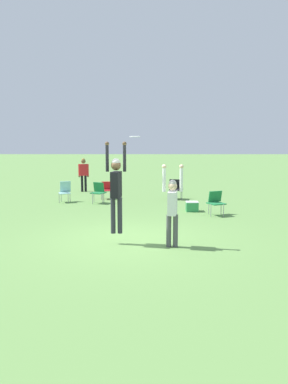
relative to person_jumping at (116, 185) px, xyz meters
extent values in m
plane|color=#608C47|center=(0.25, 0.35, -1.51)|extent=(120.00, 120.00, 0.00)
cylinder|color=#2D2D38|center=(-0.09, 0.00, -0.78)|extent=(0.12, 0.12, 0.91)
cylinder|color=#2D2D38|center=(0.09, 0.00, -0.78)|extent=(0.12, 0.12, 0.91)
cube|color=black|center=(0.00, 0.00, 0.00)|extent=(0.27, 0.41, 0.65)
sphere|color=brown|center=(0.00, 0.00, 0.48)|extent=(0.25, 0.25, 0.25)
sphere|color=#B7B2AD|center=(0.00, 0.00, 0.55)|extent=(0.21, 0.21, 0.21)
cylinder|color=black|center=(-0.21, 0.00, 0.67)|extent=(0.08, 0.08, 0.68)
sphere|color=brown|center=(-0.21, 0.00, 1.01)|extent=(0.10, 0.10, 0.10)
cylinder|color=black|center=(0.21, 0.00, 0.67)|extent=(0.08, 0.08, 0.68)
sphere|color=brown|center=(0.21, 0.00, 1.01)|extent=(0.10, 0.10, 0.10)
cylinder|color=#4C4C51|center=(1.30, -0.27, -1.11)|extent=(0.12, 0.12, 0.80)
cylinder|color=#4C4C51|center=(1.46, -0.27, -1.11)|extent=(0.12, 0.12, 0.80)
cube|color=white|center=(1.38, -0.27, -0.42)|extent=(0.27, 0.40, 0.57)
sphere|color=beige|center=(1.38, -0.27, 0.00)|extent=(0.22, 0.22, 0.22)
sphere|color=#B7B2AD|center=(1.38, -0.27, 0.06)|extent=(0.18, 0.18, 0.18)
cylinder|color=white|center=(1.17, -0.27, 0.17)|extent=(0.08, 0.08, 0.60)
sphere|color=beige|center=(1.17, -0.27, 0.47)|extent=(0.10, 0.10, 0.10)
cylinder|color=white|center=(1.59, -0.27, 0.17)|extent=(0.08, 0.08, 0.60)
sphere|color=beige|center=(1.59, -0.27, 0.47)|extent=(0.10, 0.10, 0.10)
cylinder|color=white|center=(0.47, -0.04, 1.18)|extent=(0.26, 0.26, 0.03)
cylinder|color=gray|center=(2.96, 3.36, -1.29)|extent=(0.02, 0.02, 0.44)
cylinder|color=gray|center=(3.39, 3.36, -1.29)|extent=(0.02, 0.02, 0.44)
cylinder|color=gray|center=(2.96, 3.79, -1.29)|extent=(0.02, 0.02, 0.44)
cylinder|color=gray|center=(3.39, 3.79, -1.29)|extent=(0.02, 0.02, 0.44)
cube|color=#1E753D|center=(3.17, 3.57, -1.08)|extent=(0.67, 0.67, 0.04)
cube|color=#1E753D|center=(3.17, 3.81, -0.87)|extent=(0.51, 0.30, 0.39)
cylinder|color=gray|center=(-2.87, 6.15, -1.30)|extent=(0.02, 0.02, 0.41)
cylinder|color=gray|center=(-2.50, 6.15, -1.30)|extent=(0.02, 0.02, 0.41)
cylinder|color=gray|center=(-2.87, 6.52, -1.30)|extent=(0.02, 0.02, 0.41)
cylinder|color=gray|center=(-2.50, 6.52, -1.30)|extent=(0.02, 0.02, 0.41)
cube|color=#8CC6C1|center=(-2.69, 6.34, -1.12)|extent=(0.57, 0.57, 0.04)
cube|color=#8CC6C1|center=(-2.69, 6.54, -0.87)|extent=(0.46, 0.26, 0.47)
cylinder|color=gray|center=(1.84, 6.93, -1.28)|extent=(0.02, 0.02, 0.45)
cylinder|color=gray|center=(2.31, 6.93, -1.28)|extent=(0.02, 0.02, 0.45)
cylinder|color=gray|center=(1.84, 7.40, -1.28)|extent=(0.02, 0.02, 0.45)
cylinder|color=gray|center=(2.31, 7.40, -1.28)|extent=(0.02, 0.02, 0.45)
cube|color=black|center=(2.07, 7.16, -1.07)|extent=(0.66, 0.66, 0.04)
cube|color=black|center=(2.07, 7.42, -0.85)|extent=(0.57, 0.22, 0.41)
cylinder|color=gray|center=(-1.45, 5.87, -1.28)|extent=(0.02, 0.02, 0.45)
cylinder|color=gray|center=(-1.03, 5.87, -1.28)|extent=(0.02, 0.02, 0.45)
cylinder|color=gray|center=(-1.45, 6.29, -1.28)|extent=(0.02, 0.02, 0.45)
cylinder|color=gray|center=(-1.03, 6.29, -1.28)|extent=(0.02, 0.02, 0.45)
cube|color=#1E753D|center=(-1.24, 6.08, -1.07)|extent=(0.66, 0.66, 0.04)
cube|color=#1E753D|center=(-1.24, 6.31, -0.85)|extent=(0.49, 0.32, 0.40)
cylinder|color=gray|center=(-1.22, 7.03, -1.30)|extent=(0.02, 0.02, 0.41)
cylinder|color=gray|center=(-0.83, 7.03, -1.30)|extent=(0.02, 0.02, 0.41)
cylinder|color=gray|center=(-1.22, 7.41, -1.30)|extent=(0.02, 0.02, 0.41)
cylinder|color=gray|center=(-0.83, 7.41, -1.30)|extent=(0.02, 0.02, 0.41)
cube|color=#B21E23|center=(-1.03, 7.22, -1.11)|extent=(0.51, 0.51, 0.04)
cube|color=#B21E23|center=(-1.03, 7.43, -0.92)|extent=(0.46, 0.16, 0.35)
cylinder|color=black|center=(-2.51, 9.64, -1.10)|extent=(0.12, 0.12, 0.82)
cylinder|color=black|center=(-2.33, 9.64, -1.10)|extent=(0.12, 0.12, 0.82)
cube|color=red|center=(-2.42, 9.64, -0.39)|extent=(0.44, 0.31, 0.58)
sphere|color=brown|center=(-2.42, 9.64, 0.03)|extent=(0.22, 0.22, 0.22)
sphere|color=olive|center=(-2.42, 9.64, 0.10)|extent=(0.19, 0.19, 0.19)
cylinder|color=red|center=(-2.64, 9.64, -0.41)|extent=(0.08, 0.08, 0.62)
sphere|color=brown|center=(-2.64, 9.64, -0.72)|extent=(0.10, 0.10, 0.10)
cylinder|color=red|center=(-2.20, 9.64, -0.41)|extent=(0.08, 0.08, 0.62)
sphere|color=brown|center=(-2.20, 9.64, -0.72)|extent=(0.10, 0.10, 0.10)
cube|color=#2D8C4C|center=(2.44, 4.37, -1.34)|extent=(0.44, 0.40, 0.34)
cube|color=silver|center=(2.44, 4.37, -1.16)|extent=(0.45, 0.41, 0.02)
camera|label=1|loc=(0.74, -9.19, 1.10)|focal=35.00mm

